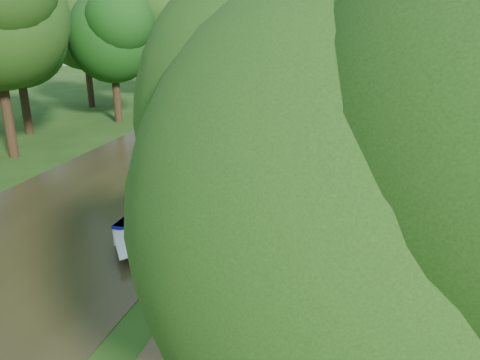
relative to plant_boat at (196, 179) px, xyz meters
name	(u,v)px	position (x,y,z in m)	size (l,w,h in m)	color
ground	(240,210)	(2.25, -0.86, -0.85)	(100.00, 100.00, 0.00)	#1D4010
canal_water	(111,195)	(-3.75, -0.86, -0.84)	(10.00, 100.00, 0.02)	black
towpath	(269,213)	(3.45, -0.86, -0.84)	(2.20, 100.00, 0.03)	#4B3A23
plant_boat	(196,179)	(0.00, 0.00, 0.00)	(2.29, 13.52, 2.31)	white
tree_near_overhang	(351,41)	(6.04, 2.20, 5.75)	(5.52, 5.28, 8.99)	black
tree_near_mid	(372,35)	(6.73, 14.22, 5.58)	(6.90, 6.60, 9.40)	black
tree_near_far	(369,23)	(6.23, 25.23, 6.20)	(7.59, 7.26, 10.30)	black
tree_near_behind	(380,170)	(7.23, -12.79, 5.06)	(6.44, 6.16, 8.68)	black
tree_far_c	(112,32)	(-11.27, 13.22, 5.67)	(7.13, 6.82, 9.59)	black
tree_far_d	(153,18)	(-12.77, 23.23, 6.54)	(8.05, 7.70, 10.85)	black
tree_far_g	(15,29)	(-15.27, 8.22, 5.93)	(7.36, 7.04, 9.95)	black
tree_far_h	(84,22)	(-16.77, 18.23, 6.28)	(7.82, 7.48, 10.49)	black
second_boat	(269,119)	(0.13, 14.44, -0.25)	(4.42, 8.17, 1.49)	black
sandwich_board	(263,245)	(4.08, -4.65, -0.34)	(0.74, 0.77, 1.07)	#A80C20
pedestrian_pink	(328,107)	(3.80, 18.92, -0.03)	(0.58, 0.38, 1.59)	#CF5585
pedestrian_dark	(328,102)	(3.69, 20.36, 0.12)	(0.92, 0.72, 1.89)	black
verge_plant	(228,212)	(1.96, -1.60, -0.66)	(0.35, 0.30, 0.39)	#1E6622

